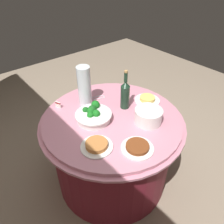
{
  "coord_description": "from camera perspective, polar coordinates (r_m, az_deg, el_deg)",
  "views": [
    {
      "loc": [
        -1.04,
        0.87,
        1.8
      ],
      "look_at": [
        0.0,
        0.0,
        0.79
      ],
      "focal_mm": 34.78,
      "sensor_mm": 36.0,
      "label": 1
    }
  ],
  "objects": [
    {
      "name": "ground_plane",
      "position": [
        2.25,
        -0.0,
        -16.35
      ],
      "size": [
        6.0,
        6.0,
        0.0
      ],
      "primitive_type": "plane",
      "color": "gray"
    },
    {
      "name": "label_placard_front",
      "position": [
        1.86,
        -14.0,
        1.95
      ],
      "size": [
        0.05,
        0.03,
        0.05
      ],
      "color": "white",
      "rests_on": "buffet_table"
    },
    {
      "name": "decorative_fruit_vase",
      "position": [
        1.81,
        -7.24,
        6.31
      ],
      "size": [
        0.11,
        0.11,
        0.34
      ],
      "color": "silver",
      "rests_on": "buffet_table"
    },
    {
      "name": "plate_stack",
      "position": [
        1.66,
        9.52,
        -1.04
      ],
      "size": [
        0.21,
        0.21,
        0.11
      ],
      "color": "white",
      "rests_on": "buffet_table"
    },
    {
      "name": "buffet_table",
      "position": [
        1.96,
        -0.0,
        -9.75
      ],
      "size": [
        1.16,
        1.16,
        0.74
      ],
      "color": "maroon",
      "rests_on": "ground_plane"
    },
    {
      "name": "food_plate_stir_fry",
      "position": [
        1.46,
        6.68,
        -9.19
      ],
      "size": [
        0.22,
        0.22,
        0.04
      ],
      "color": "white",
      "rests_on": "buffet_table"
    },
    {
      "name": "serving_tongs",
      "position": [
        1.94,
        -4.1,
        3.74
      ],
      "size": [
        0.1,
        0.17,
        0.01
      ],
      "color": "silver",
      "rests_on": "buffet_table"
    },
    {
      "name": "food_plate_peanuts",
      "position": [
        1.46,
        -4.06,
        -8.75
      ],
      "size": [
        0.22,
        0.22,
        0.04
      ],
      "color": "white",
      "rests_on": "buffet_table"
    },
    {
      "name": "food_plate_noodles",
      "position": [
        1.92,
        9.24,
        3.27
      ],
      "size": [
        0.22,
        0.22,
        0.04
      ],
      "color": "white",
      "rests_on": "buffet_table"
    },
    {
      "name": "broccoli_bowl",
      "position": [
        1.67,
        -4.92,
        -0.85
      ],
      "size": [
        0.28,
        0.28,
        0.12
      ],
      "color": "white",
      "rests_on": "buffet_table"
    },
    {
      "name": "wine_bottle",
      "position": [
        1.76,
        3.46,
        4.74
      ],
      "size": [
        0.07,
        0.07,
        0.34
      ],
      "color": "#193222",
      "rests_on": "buffet_table"
    }
  ]
}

